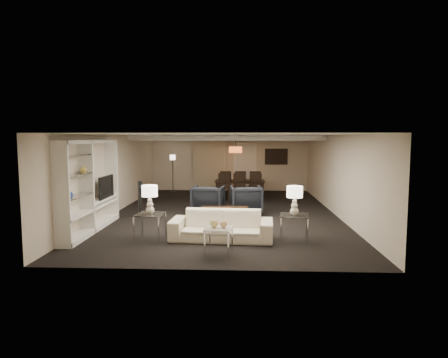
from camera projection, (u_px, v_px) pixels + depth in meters
floor at (224, 213)px, 12.77m from camera, size 11.00×11.00×0.00m
ceiling at (224, 135)px, 12.51m from camera, size 7.00×11.00×0.02m
wall_back at (230, 163)px, 18.10m from camera, size 7.00×0.02×2.50m
wall_front at (210, 203)px, 7.17m from camera, size 7.00×0.02×2.50m
wall_left at (115, 174)px, 12.80m from camera, size 0.02×11.00×2.50m
wall_right at (336, 175)px, 12.48m from camera, size 0.02×11.00×2.50m
ceiling_soffit at (228, 138)px, 16.00m from camera, size 7.00×4.00×0.20m
curtains at (210, 164)px, 18.07m from camera, size 1.50×0.12×2.40m
door at (245, 168)px, 18.06m from camera, size 0.90×0.05×2.10m
painting at (276, 157)px, 17.93m from camera, size 0.95×0.04×0.65m
media_unit at (90, 186)px, 10.22m from camera, size 0.38×3.40×2.35m
pendant_light at (235, 150)px, 16.03m from camera, size 0.52×0.52×0.24m
sofa at (222, 225)px, 9.41m from camera, size 2.45×1.09×0.70m
coffee_table at (225, 217)px, 11.01m from camera, size 1.34×0.80×0.47m
armchair_left at (208, 199)px, 12.70m from camera, size 1.06×1.09×0.89m
armchair_right at (246, 200)px, 12.65m from camera, size 1.06×1.08×0.89m
side_table_left at (150, 226)px, 9.49m from camera, size 0.71×0.71×0.61m
side_table_right at (294, 228)px, 9.33m from camera, size 0.73×0.73×0.61m
table_lamp_left at (150, 200)px, 9.42m from camera, size 0.37×0.37×0.68m
table_lamp_right at (295, 201)px, 9.26m from camera, size 0.40×0.40×0.68m
marble_table at (219, 241)px, 8.32m from camera, size 0.62×0.62×0.55m
gold_gourd_a at (214, 223)px, 8.29m from camera, size 0.18×0.18×0.18m
gold_gourd_b at (224, 224)px, 8.28m from camera, size 0.15×0.15×0.15m
television at (102, 187)px, 11.01m from camera, size 1.06×0.14×0.61m
vase_blue at (69, 194)px, 8.98m from camera, size 0.17×0.17×0.18m
vase_amber at (83, 169)px, 9.76m from camera, size 0.16×0.16×0.17m
floor_speaker at (140, 199)px, 12.11m from camera, size 0.15×0.15×1.09m
dining_table at (240, 189)px, 15.94m from camera, size 1.99×1.13×0.70m
chair_nl at (224, 187)px, 15.30m from camera, size 0.51×0.51×1.03m
chair_nm at (240, 187)px, 15.28m from camera, size 0.52×0.52×1.03m
chair_nr at (255, 187)px, 15.25m from camera, size 0.52×0.52×1.03m
chair_fl at (226, 183)px, 16.60m from camera, size 0.49×0.49×1.03m
chair_fm at (240, 183)px, 16.57m from camera, size 0.51×0.51×1.03m
chair_fr at (254, 183)px, 16.54m from camera, size 0.53×0.53×1.03m
floor_lamp at (173, 174)px, 17.50m from camera, size 0.28×0.28×1.65m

